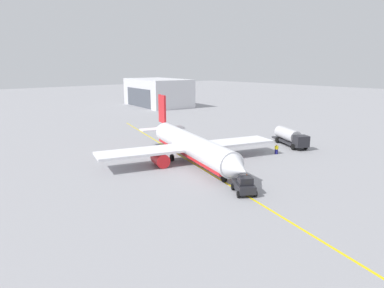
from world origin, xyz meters
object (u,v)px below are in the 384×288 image
(pushback_tug, at_px, (244,186))
(refueling_worker, at_px, (276,149))
(airplane, at_px, (191,146))
(safety_cone_nose, at_px, (247,176))
(fuel_tanker, at_px, (290,137))

(pushback_tug, height_order, refueling_worker, pushback_tug)
(airplane, height_order, pushback_tug, airplane)
(pushback_tug, distance_m, safety_cone_nose, 5.82)
(safety_cone_nose, bearing_deg, pushback_tug, -53.12)
(airplane, bearing_deg, refueling_worker, 67.20)
(fuel_tanker, bearing_deg, safety_cone_nose, -70.94)
(airplane, bearing_deg, fuel_tanker, 79.79)
(airplane, relative_size, pushback_tug, 7.63)
(pushback_tug, xyz_separation_m, safety_cone_nose, (-3.47, 4.63, -0.66))
(fuel_tanker, xyz_separation_m, pushback_tug, (10.84, -25.95, -0.71))
(safety_cone_nose, bearing_deg, airplane, -178.47)
(airplane, xyz_separation_m, refueling_worker, (6.02, 14.32, -1.77))
(refueling_worker, bearing_deg, fuel_tanker, 106.24)
(airplane, distance_m, pushback_tug, 15.43)
(pushback_tug, bearing_deg, airplane, 163.63)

